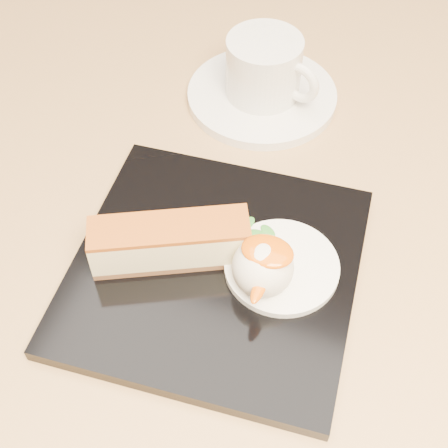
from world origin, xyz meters
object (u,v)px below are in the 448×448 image
at_px(table, 190,290).
at_px(cheesecake, 170,242).
at_px(dessert_plate, 215,269).
at_px(saucer, 262,95).
at_px(ice_cream_scoop, 263,267).
at_px(coffee_cup, 265,67).

relative_size(table, cheesecake, 6.46).
bearing_deg(table, dessert_plate, -49.73).
relative_size(dessert_plate, cheesecake, 1.78).
relative_size(table, saucer, 5.33).
bearing_deg(ice_cream_scoop, coffee_cup, 107.81).
xyz_separation_m(ice_cream_scoop, coffee_cup, (-0.07, 0.22, 0.01)).
bearing_deg(ice_cream_scoop, cheesecake, 180.00).
relative_size(ice_cream_scoop, coffee_cup, 0.48).
height_order(cheesecake, saucer, cheesecake).
bearing_deg(coffee_cup, ice_cream_scoop, -56.89).
bearing_deg(saucer, cheesecake, -90.68).
relative_size(dessert_plate, saucer, 1.47).
height_order(cheesecake, coffee_cup, coffee_cup).
height_order(table, cheesecake, cheesecake).
xyz_separation_m(cheesecake, saucer, (0.00, 0.22, -0.03)).
distance_m(table, saucer, 0.22).
height_order(table, ice_cream_scoop, ice_cream_scoop).
bearing_deg(table, coffee_cup, 79.79).
xyz_separation_m(cheesecake, coffee_cup, (0.00, 0.22, 0.01)).
bearing_deg(coffee_cup, cheesecake, -75.84).
xyz_separation_m(saucer, coffee_cup, (0.00, -0.00, 0.04)).
bearing_deg(cheesecake, table, 80.43).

